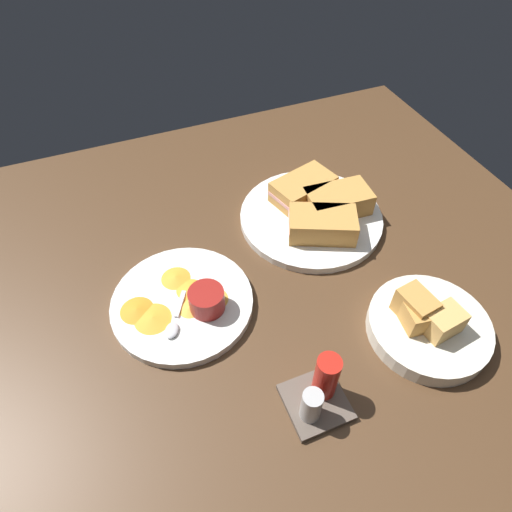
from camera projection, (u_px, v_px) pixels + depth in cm
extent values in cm
cube|color=#4C331E|center=(297.00, 274.00, 84.20)|extent=(110.00, 110.00, 3.00)
cylinder|color=white|center=(311.00, 217.00, 91.36)|extent=(29.56, 29.56, 1.60)
cube|color=#C68C42|center=(322.00, 225.00, 85.38)|extent=(14.97, 12.26, 4.80)
cube|color=#DB938E|center=(322.00, 225.00, 85.38)|extent=(14.96, 11.81, 0.80)
cube|color=#C68C42|center=(338.00, 201.00, 89.97)|extent=(13.52, 8.52, 4.80)
cube|color=#DB938E|center=(338.00, 201.00, 89.97)|extent=(13.73, 7.93, 0.80)
cube|color=#C68C42|center=(303.00, 189.00, 92.54)|extent=(14.59, 10.87, 4.80)
cube|color=#DB938E|center=(303.00, 189.00, 92.54)|extent=(14.67, 10.36, 0.80)
cylinder|color=navy|center=(306.00, 187.00, 93.66)|extent=(7.12, 7.12, 3.95)
cylinder|color=black|center=(306.00, 181.00, 92.48)|extent=(5.84, 5.84, 0.60)
cube|color=silver|center=(305.00, 224.00, 88.46)|extent=(3.11, 5.30, 0.40)
ellipsoid|color=silver|center=(305.00, 206.00, 91.98)|extent=(3.37, 3.84, 0.80)
cylinder|color=white|center=(182.00, 303.00, 76.90)|extent=(24.91, 24.91, 1.60)
cylinder|color=maroon|center=(207.00, 300.00, 73.76)|extent=(6.14, 6.14, 4.14)
cylinder|color=olive|center=(206.00, 294.00, 72.51)|extent=(5.04, 5.04, 0.60)
cube|color=silver|center=(180.00, 304.00, 75.47)|extent=(3.43, 5.17, 0.40)
ellipsoid|color=silver|center=(172.00, 330.00, 71.74)|extent=(3.50, 3.87, 0.80)
cone|color=gold|center=(153.00, 318.00, 73.48)|extent=(7.34, 7.34, 0.60)
cone|color=gold|center=(190.00, 289.00, 77.52)|extent=(5.72, 5.72, 0.60)
cone|color=orange|center=(137.00, 310.00, 74.61)|extent=(6.32, 6.32, 0.60)
cone|color=gold|center=(190.00, 308.00, 74.85)|extent=(5.34, 5.34, 0.60)
cone|color=gold|center=(176.00, 277.00, 79.28)|extent=(6.84, 6.84, 0.60)
cone|color=gold|center=(214.00, 298.00, 76.19)|extent=(6.50, 6.50, 0.60)
cylinder|color=silver|center=(428.00, 327.00, 72.75)|extent=(20.08, 20.08, 3.00)
cube|color=#C68C42|center=(415.00, 306.00, 70.71)|extent=(5.20, 6.56, 5.00)
cube|color=#C68C42|center=(416.00, 313.00, 70.35)|extent=(5.23, 6.58, 4.13)
cube|color=tan|center=(443.00, 322.00, 69.18)|extent=(6.50, 5.11, 4.28)
cube|color=brown|center=(316.00, 402.00, 65.23)|extent=(9.00, 9.00, 1.00)
cylinder|color=red|center=(326.00, 376.00, 62.86)|extent=(3.60, 3.60, 8.50)
cylinder|color=#B2B2B2|center=(311.00, 405.00, 61.31)|extent=(3.00, 3.00, 6.00)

